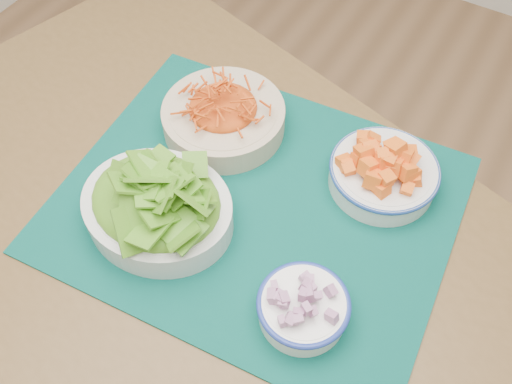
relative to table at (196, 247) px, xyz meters
The scene contains 6 objects.
table is the anchor object (origin of this frame).
placemat 0.15m from the table, 42.11° to the left, with size 0.61×0.50×0.00m, color #01302A.
carrot_bowl 0.24m from the table, 105.87° to the left, with size 0.27×0.27×0.08m.
squash_bowl 0.35m from the table, 41.59° to the left, with size 0.20×0.20×0.08m.
lettuce_bowl 0.16m from the table, 136.09° to the right, with size 0.25×0.22×0.11m.
onion_bowl 0.28m from the table, 14.92° to the right, with size 0.15×0.15×0.07m.
Camera 1 is at (0.20, -0.26, 1.51)m, focal length 40.00 mm.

